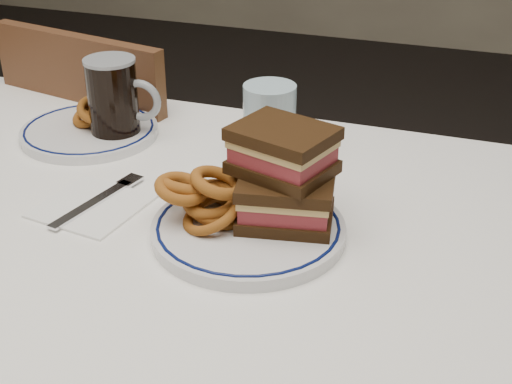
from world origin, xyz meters
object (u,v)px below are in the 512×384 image
(chair_far, at_px, (130,195))
(far_plate, at_px, (90,131))
(main_plate, at_px, (248,229))
(reuben_sandwich, at_px, (284,176))
(beer_mug, at_px, (115,99))

(chair_far, bearing_deg, far_plate, -71.48)
(main_plate, distance_m, far_plate, 0.44)
(reuben_sandwich, distance_m, beer_mug, 0.41)
(chair_far, bearing_deg, reuben_sandwich, -41.45)
(beer_mug, bearing_deg, chair_far, 119.02)
(reuben_sandwich, xyz_separation_m, far_plate, (-0.42, 0.19, -0.07))
(chair_far, bearing_deg, main_plate, -45.78)
(chair_far, xyz_separation_m, beer_mug, (0.14, -0.26, 0.34))
(beer_mug, bearing_deg, reuben_sandwich, -27.77)
(reuben_sandwich, distance_m, far_plate, 0.47)
(chair_far, bearing_deg, beer_mug, -60.98)
(main_plate, height_order, reuben_sandwich, reuben_sandwich)
(main_plate, bearing_deg, beer_mug, 145.37)
(reuben_sandwich, height_order, beer_mug, reuben_sandwich)
(reuben_sandwich, bearing_deg, far_plate, 155.98)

